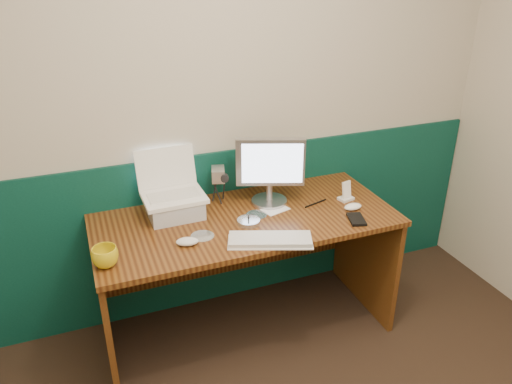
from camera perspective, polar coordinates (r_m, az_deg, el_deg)
name	(u,v)px	position (r m, az deg, el deg)	size (l,w,h in m)	color
back_wall	(211,109)	(2.77, -5.19, 9.41)	(3.50, 0.04, 2.50)	#BDB4A0
wainscot	(216,229)	(3.05, -4.57, -4.27)	(3.48, 0.02, 1.00)	#07322C
desk	(246,276)	(2.85, -1.10, -9.59)	(1.60, 0.70, 0.75)	#3D1C0B
laptop_riser	(175,207)	(2.69, -9.28, -1.72)	(0.28, 0.24, 0.10)	#B7BAC3
laptop	(172,176)	(2.61, -9.56, 1.82)	(0.32, 0.25, 0.27)	white
monitor	(270,172)	(2.73, 1.56, 2.30)	(0.37, 0.11, 0.37)	#ABAAAF
keyboard	(270,240)	(2.43, 1.62, -5.55)	(0.40, 0.13, 0.02)	silver
mouse_right	(353,207)	(2.78, 11.02, -1.66)	(0.10, 0.06, 0.03)	white
mouse_left	(187,242)	(2.43, -7.86, -5.63)	(0.11, 0.06, 0.04)	silver
mug	(105,257)	(2.34, -16.87, -7.11)	(0.12, 0.12, 0.09)	gold
camcorder	(218,185)	(2.79, -4.31, 0.81)	(0.09, 0.13, 0.20)	silver
cd_spindle	(249,222)	(2.59, -0.85, -3.40)	(0.12, 0.12, 0.02)	silver
cd_loose_a	(202,236)	(2.50, -6.14, -5.01)	(0.12, 0.12, 0.00)	silver
cd_loose_b	(257,215)	(2.68, 0.07, -2.59)	(0.11, 0.11, 0.00)	silver
pen	(316,203)	(2.81, 6.82, -1.29)	(0.01, 0.01, 0.16)	black
papers	(275,209)	(2.73, 2.23, -2.00)	(0.14, 0.09, 0.00)	white
dock	(346,199)	(2.88, 10.22, -0.74)	(0.08, 0.06, 0.02)	white
music_player	(347,190)	(2.86, 10.31, 0.27)	(0.06, 0.01, 0.10)	white
pda	(356,219)	(2.67, 11.41, -3.07)	(0.08, 0.13, 0.02)	black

